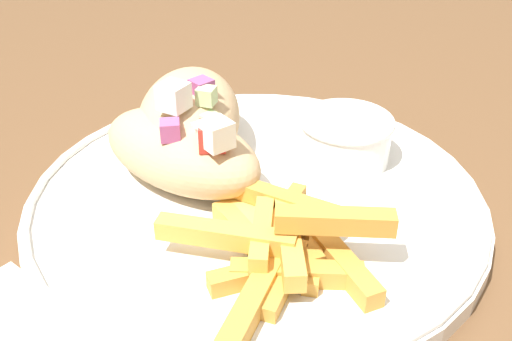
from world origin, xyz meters
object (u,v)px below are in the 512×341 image
at_px(plate, 256,200).
at_px(pita_sandwich_near, 182,151).
at_px(pita_sandwich_far, 189,118).
at_px(sauce_ramekin, 345,136).
at_px(fries_pile, 280,246).

xyz_separation_m(plate, pita_sandwich_near, (-0.05, -0.02, 0.03)).
relative_size(pita_sandwich_far, sauce_ramekin, 2.11).
height_order(pita_sandwich_far, sauce_ramekin, pita_sandwich_far).
bearing_deg(sauce_ramekin, pita_sandwich_near, -124.79).
relative_size(plate, pita_sandwich_far, 2.11).
distance_m(plate, pita_sandwich_far, 0.08).
relative_size(plate, sauce_ramekin, 4.45).
bearing_deg(plate, pita_sandwich_near, -157.61).
distance_m(pita_sandwich_far, sauce_ramekin, 0.12).
relative_size(plate, pita_sandwich_near, 2.37).
bearing_deg(fries_pile, pita_sandwich_far, 157.09).
bearing_deg(sauce_ramekin, plate, -103.94).
bearing_deg(fries_pile, pita_sandwich_near, 167.41).
height_order(fries_pile, sauce_ramekin, fries_pile).
distance_m(fries_pile, sauce_ramekin, 0.13).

